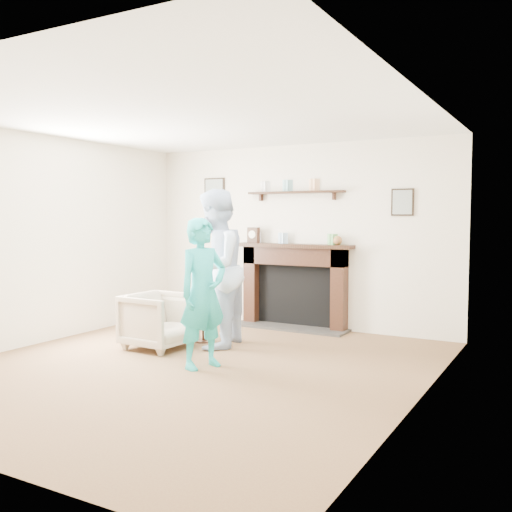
{
  "coord_description": "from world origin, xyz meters",
  "views": [
    {
      "loc": [
        3.33,
        -4.63,
        1.53
      ],
      "look_at": [
        0.24,
        0.9,
        1.08
      ],
      "focal_mm": 40.0,
      "sensor_mm": 36.0,
      "label": 1
    }
  ],
  "objects_px": {
    "armchair": "(160,348)",
    "pedestal_table": "(204,292)",
    "man": "(215,347)",
    "woman": "(203,367)"
  },
  "relations": [
    {
      "from": "armchair",
      "to": "pedestal_table",
      "type": "xyz_separation_m",
      "value": [
        0.25,
        0.55,
        0.6
      ]
    },
    {
      "from": "man",
      "to": "pedestal_table",
      "type": "bearing_deg",
      "value": -135.84
    },
    {
      "from": "armchair",
      "to": "woman",
      "type": "distance_m",
      "value": 1.02
    },
    {
      "from": "woman",
      "to": "pedestal_table",
      "type": "distance_m",
      "value": 1.34
    },
    {
      "from": "woman",
      "to": "man",
      "type": "bearing_deg",
      "value": 45.14
    },
    {
      "from": "man",
      "to": "woman",
      "type": "distance_m",
      "value": 0.9
    },
    {
      "from": "armchair",
      "to": "woman",
      "type": "xyz_separation_m",
      "value": [
        0.92,
        -0.45,
        0.0
      ]
    },
    {
      "from": "armchair",
      "to": "man",
      "type": "distance_m",
      "value": 0.64
    },
    {
      "from": "man",
      "to": "pedestal_table",
      "type": "distance_m",
      "value": 0.69
    },
    {
      "from": "woman",
      "to": "pedestal_table",
      "type": "xyz_separation_m",
      "value": [
        -0.67,
        0.99,
        0.6
      ]
    }
  ]
}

